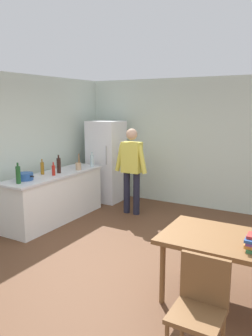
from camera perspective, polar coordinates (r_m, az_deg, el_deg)
ground_plane at (r=4.75m, az=0.27°, el=-15.92°), size 14.00×14.00×0.00m
wall_back at (r=7.06m, az=12.35°, el=4.18°), size 6.40×0.12×2.70m
wall_left at (r=6.14m, az=-20.41°, el=2.78°), size 0.12×5.60×2.70m
kitchen_counter at (r=6.30m, az=-12.14°, el=-4.93°), size 0.64×2.20×0.90m
refrigerator at (r=7.39m, az=-3.44°, el=1.18°), size 0.70×0.67×1.80m
person at (r=6.42m, az=0.97°, el=0.44°), size 0.70×0.22×1.70m
dining_table at (r=3.76m, az=17.27°, el=-12.61°), size 1.40×0.90×0.75m
chair at (r=2.99m, az=12.73°, el=-21.94°), size 0.42×0.42×0.91m
cooking_pot at (r=5.78m, az=-17.18°, el=-1.41°), size 0.40×0.28×0.12m
utensil_jar at (r=6.45m, az=-8.26°, el=0.37°), size 0.11×0.11×0.32m
bottle_wine_dark at (r=6.20m, az=-11.60°, el=0.47°), size 0.08×0.08×0.34m
bottle_oil_amber at (r=6.15m, az=-14.33°, el=-0.01°), size 0.06×0.06×0.28m
bottle_sauce_red at (r=6.02m, az=-12.48°, el=-0.35°), size 0.06×0.06×0.24m
bottle_water_clear at (r=6.73m, az=-5.91°, el=1.27°), size 0.07×0.07×0.30m
bottle_wine_green at (r=5.53m, az=-18.21°, el=-1.11°), size 0.08×0.08×0.34m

